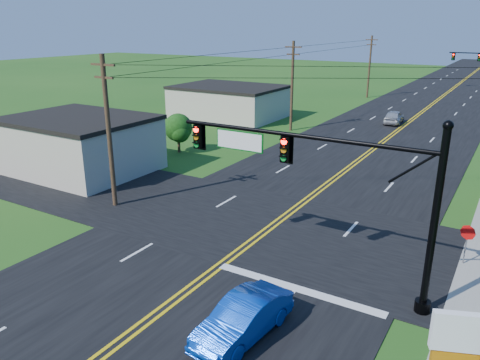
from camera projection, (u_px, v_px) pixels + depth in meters
The scene contains 14 objects.
ground at pixel (102, 352), 15.82m from camera, with size 260.00×260.00×0.00m, color #204F16.
road_main at pixel (415, 116), 56.41m from camera, with size 16.00×220.00×0.04m, color black.
road_cross at pixel (268, 227), 25.56m from camera, with size 70.00×10.00×0.04m, color black.
signal_mast_main at pixel (319, 176), 18.69m from camera, with size 11.30×0.60×7.48m.
cream_bldg_near at pixel (80, 144), 34.87m from camera, with size 10.20×8.20×4.10m.
cream_bldg_far at pixel (229, 101), 55.41m from camera, with size 12.20×9.20×3.70m.
utility_pole_left_a at pixel (109, 130), 27.11m from camera, with size 1.80×0.28×9.00m.
utility_pole_left_b at pixel (292, 85), 47.41m from camera, with size 1.80×0.28×9.00m.
utility_pole_left_c at pixel (370, 66), 69.33m from camera, with size 1.80×0.28×9.00m.
tree_left at pixel (178, 128), 39.87m from camera, with size 2.40×2.40×3.37m.
blue_car at pixel (243, 319), 16.36m from camera, with size 1.52×4.35×1.43m, color #083AB2.
distant_car at pixel (394, 117), 51.86m from camera, with size 1.74×4.33×1.48m, color #AEAFB3.
stop_sign at pixel (467, 237), 21.08m from camera, with size 0.68×0.27×1.99m.
pylon_sign at pixel (463, 344), 12.31m from camera, with size 1.65×0.84×3.45m.
Camera 1 is at (10.80, -8.86, 10.52)m, focal length 35.00 mm.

